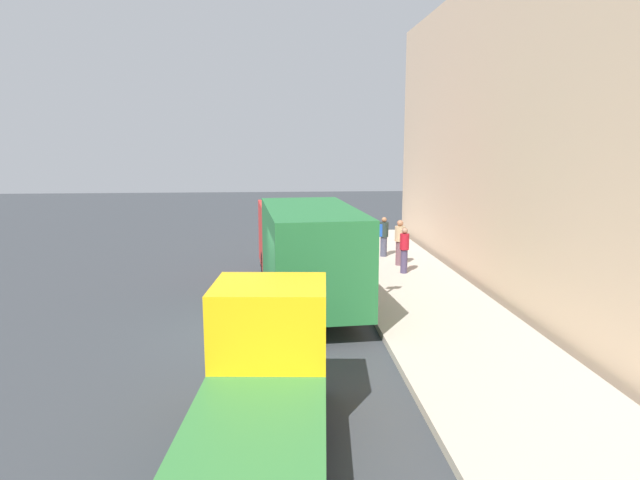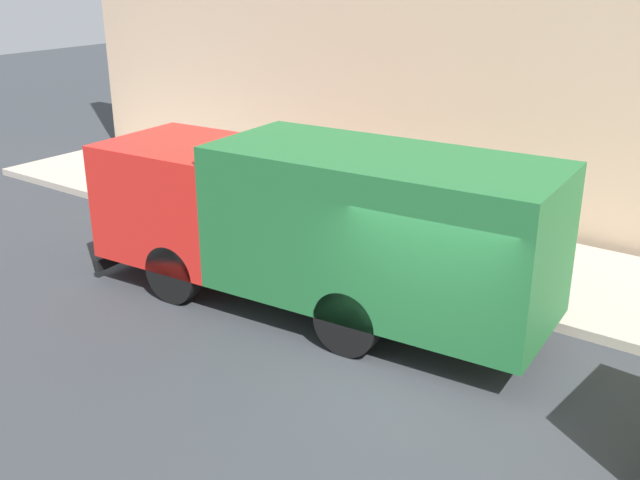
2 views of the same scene
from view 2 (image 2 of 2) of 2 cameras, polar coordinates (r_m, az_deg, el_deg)
name	(u,v)px [view 2 (image 2 of 2)]	position (r m, az deg, el deg)	size (l,w,h in m)	color
ground	(409,391)	(11.02, 6.84, -11.36)	(80.00, 80.00, 0.00)	#32353A
sidewalk	(537,275)	(15.01, 16.21, -2.58)	(3.81, 30.00, 0.18)	#B1A596
building_facade	(609,0)	(16.17, 21.21, 16.68)	(0.50, 30.00, 10.08)	#CCAC8C
large_utility_truck	(316,220)	(12.59, -0.33, 1.54)	(2.99, 8.49, 2.99)	red
pedestrian_walking	(277,170)	(17.90, -3.33, 5.39)	(0.40, 0.40, 1.71)	brown
pedestrian_standing	(218,164)	(18.78, -7.79, 5.79)	(0.41, 0.41, 1.60)	#3E4153
pedestrian_third	(317,181)	(17.06, -0.25, 4.50)	(0.36, 0.36, 1.62)	#3F3654
traffic_cone_orange	(254,211)	(16.77, -5.07, 2.20)	(0.45, 0.45, 0.64)	orange
street_sign_post	(413,206)	(13.78, 7.11, 2.60)	(0.44, 0.08, 2.33)	#4C5156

